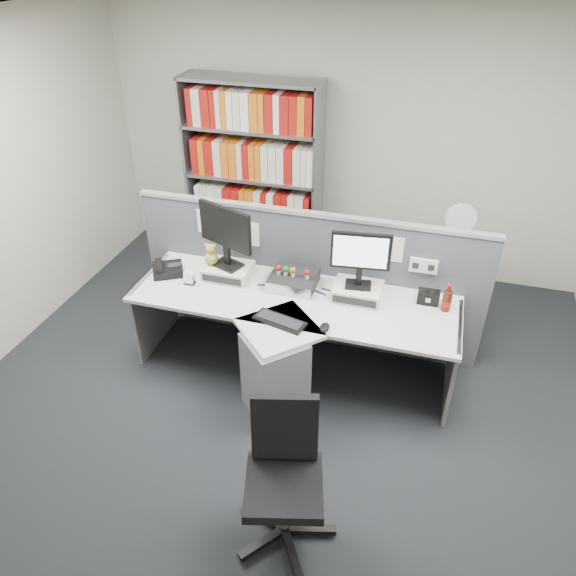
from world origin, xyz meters
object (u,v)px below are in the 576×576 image
(monitor_left, at_px, (225,232))
(desktop_pc, at_px, (293,280))
(desk_phone, at_px, (167,269))
(speaker, at_px, (428,297))
(monitor_right, at_px, (361,255))
(mouse, at_px, (325,327))
(desk, at_px, (286,341))
(filing_cabinet, at_px, (448,283))
(office_chair, at_px, (284,471))
(desk_calendar, at_px, (189,279))
(shelving_unit, at_px, (254,180))
(desk_fan, at_px, (460,222))
(keyboard, at_px, (280,321))
(cola_bottle, at_px, (447,301))

(monitor_left, relative_size, desktop_pc, 1.42)
(desktop_pc, height_order, desk_phone, desk_phone)
(desk_phone, bearing_deg, speaker, 4.60)
(monitor_right, distance_m, mouse, 0.63)
(desk, height_order, desktop_pc, desktop_pc)
(filing_cabinet, distance_m, office_chair, 2.76)
(desk_calendar, height_order, shelving_unit, shelving_unit)
(desk_calendar, height_order, desk_fan, desk_fan)
(desktop_pc, bearing_deg, keyboard, -85.48)
(desk_calendar, relative_size, desk_fan, 0.23)
(keyboard, height_order, office_chair, office_chair)
(desktop_pc, xyz_separation_m, cola_bottle, (1.22, -0.00, 0.04))
(monitor_left, height_order, keyboard, monitor_left)
(monitor_right, distance_m, keyboard, 0.79)
(desktop_pc, distance_m, speaker, 1.08)
(monitor_right, height_order, cola_bottle, monitor_right)
(speaker, relative_size, shelving_unit, 0.08)
(keyboard, xyz_separation_m, mouse, (0.34, 0.01, 0.01))
(mouse, bearing_deg, shelving_unit, 122.05)
(monitor_left, distance_m, desk_fan, 2.09)
(monitor_right, xyz_separation_m, desk_fan, (0.72, 1.02, -0.10))
(shelving_unit, distance_m, desk_fan, 2.15)
(shelving_unit, bearing_deg, desk_calendar, -89.44)
(desk_phone, bearing_deg, desk_calendar, -20.71)
(monitor_right, distance_m, desk_calendar, 1.42)
(desk_calendar, distance_m, speaker, 1.93)
(monitor_left, height_order, shelving_unit, shelving_unit)
(desk_phone, xyz_separation_m, speaker, (2.16, 0.17, 0.02))
(keyboard, xyz_separation_m, cola_bottle, (1.18, 0.51, 0.07))
(desk, bearing_deg, desk_phone, 166.29)
(desk_calendar, distance_m, office_chair, 1.89)
(monitor_left, relative_size, monitor_right, 1.15)
(cola_bottle, height_order, desk_fan, desk_fan)
(mouse, distance_m, desk_calendar, 1.25)
(filing_cabinet, bearing_deg, desk_fan, -90.00)
(desk, distance_m, keyboard, 0.30)
(filing_cabinet, bearing_deg, desk_calendar, -149.70)
(filing_cabinet, distance_m, desk_fan, 0.65)
(desk_fan, bearing_deg, desk_phone, -154.32)
(desk_phone, relative_size, speaker, 1.95)
(desk_phone, relative_size, shelving_unit, 0.16)
(keyboard, bearing_deg, speaker, 28.68)
(desk, bearing_deg, desktop_pc, 97.80)
(speaker, bearing_deg, keyboard, -151.32)
(monitor_left, height_order, office_chair, monitor_left)
(desktop_pc, bearing_deg, office_chair, -75.92)
(desk_phone, height_order, speaker, speaker)
(filing_cabinet, bearing_deg, office_chair, -107.90)
(cola_bottle, relative_size, desk_fan, 0.49)
(mouse, relative_size, office_chair, 0.12)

